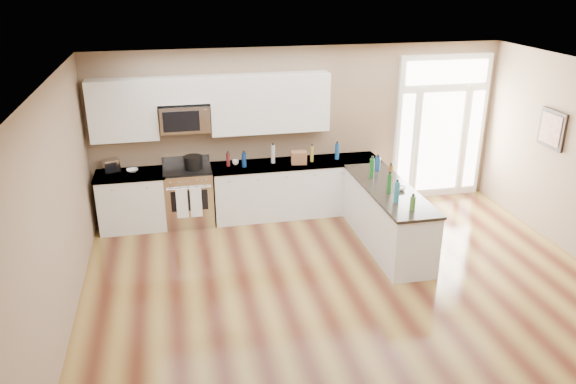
{
  "coord_description": "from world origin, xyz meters",
  "views": [
    {
      "loc": [
        -2.15,
        -5.01,
        3.97
      ],
      "look_at": [
        -0.66,
        2.0,
        1.1
      ],
      "focal_mm": 35.0,
      "sensor_mm": 36.0,
      "label": 1
    }
  ],
  "objects_px": {
    "stockpot": "(193,162)",
    "kitchen_range": "(189,196)",
    "peninsula_cabinet": "(387,219)",
    "toaster_oven": "(111,165)"
  },
  "relations": [
    {
      "from": "stockpot",
      "to": "kitchen_range",
      "type": "bearing_deg",
      "value": 167.73
    },
    {
      "from": "peninsula_cabinet",
      "to": "kitchen_range",
      "type": "bearing_deg",
      "value": 153.45
    },
    {
      "from": "peninsula_cabinet",
      "to": "kitchen_range",
      "type": "distance_m",
      "value": 3.24
    },
    {
      "from": "peninsula_cabinet",
      "to": "kitchen_range",
      "type": "xyz_separation_m",
      "value": [
        -2.9,
        1.45,
        0.04
      ]
    },
    {
      "from": "stockpot",
      "to": "toaster_oven",
      "type": "height_order",
      "value": "stockpot"
    },
    {
      "from": "peninsula_cabinet",
      "to": "stockpot",
      "type": "bearing_deg",
      "value": 152.95
    },
    {
      "from": "stockpot",
      "to": "peninsula_cabinet",
      "type": "bearing_deg",
      "value": -27.05
    },
    {
      "from": "stockpot",
      "to": "toaster_oven",
      "type": "relative_size",
      "value": 1.24
    },
    {
      "from": "stockpot",
      "to": "toaster_oven",
      "type": "xyz_separation_m",
      "value": [
        -1.29,
        0.16,
        -0.02
      ]
    },
    {
      "from": "peninsula_cabinet",
      "to": "stockpot",
      "type": "relative_size",
      "value": 7.77
    }
  ]
}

